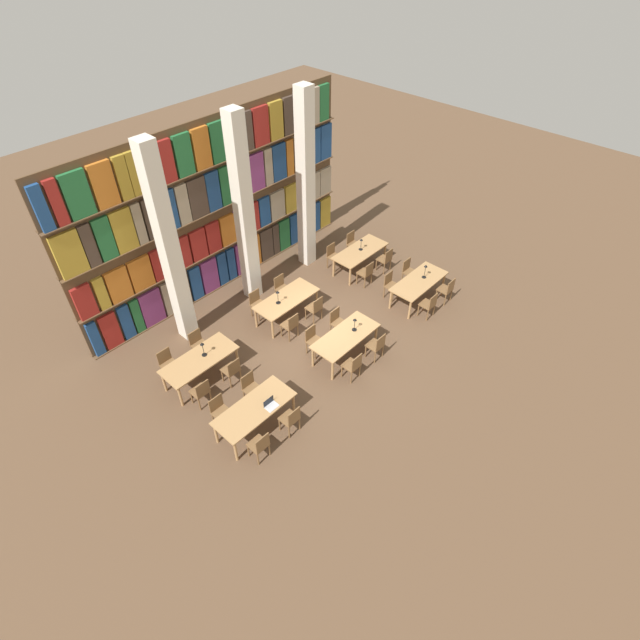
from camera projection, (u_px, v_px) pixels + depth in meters
ground_plane at (317, 335)px, 15.04m from camera, size 40.00×40.00×0.00m
bookshelf_bank at (220, 209)px, 15.32m from camera, size 10.15×0.35×5.50m
pillar_left at (169, 251)px, 13.09m from camera, size 0.44×0.44×6.00m
pillar_center at (244, 214)px, 14.50m from camera, size 0.44×0.44×6.00m
pillar_right at (306, 184)px, 15.90m from camera, size 0.44×0.44×6.00m
reading_table_0 at (255, 410)px, 12.11m from camera, size 2.07×0.90×0.76m
chair_0 at (260, 445)px, 11.58m from camera, size 0.42×0.40×0.90m
chair_1 at (220, 411)px, 12.32m from camera, size 0.42×0.40×0.90m
chair_2 at (291, 419)px, 12.14m from camera, size 0.42×0.40×0.90m
chair_3 at (251, 387)px, 12.88m from camera, size 0.42×0.40×0.90m
laptop at (271, 405)px, 12.07m from camera, size 0.32×0.22×0.21m
reading_table_1 at (345, 338)px, 13.99m from camera, size 2.07×0.90×0.76m
chair_4 at (353, 365)px, 13.45m from camera, size 0.42×0.40×0.90m
chair_5 at (314, 340)px, 14.19m from camera, size 0.42×0.40×0.90m
chair_6 at (377, 345)px, 14.02m from camera, size 0.42×0.40×0.90m
chair_7 at (338, 322)px, 14.76m from camera, size 0.42×0.40×0.90m
desk_lamp_0 at (355, 322)px, 13.91m from camera, size 0.14×0.14×0.44m
reading_table_2 at (419, 283)px, 15.85m from camera, size 2.07×0.90×0.76m
chair_8 at (429, 304)px, 15.35m from camera, size 0.42×0.40×0.90m
chair_9 at (391, 284)px, 16.09m from camera, size 0.42×0.40×0.90m
chair_10 at (447, 289)px, 15.90m from camera, size 0.42×0.40×0.90m
chair_11 at (409, 271)px, 16.63m from camera, size 0.42×0.40×0.90m
desk_lamp_1 at (425, 269)px, 15.71m from camera, size 0.14×0.14×0.49m
reading_table_3 at (200, 361)px, 13.32m from camera, size 2.07×0.90×0.76m
chair_12 at (201, 392)px, 12.77m from camera, size 0.42×0.40×0.90m
chair_13 at (168, 363)px, 13.51m from camera, size 0.42×0.40×0.90m
chair_14 at (232, 370)px, 13.33m from camera, size 0.42×0.40×0.90m
chair_15 at (199, 344)px, 14.07m from camera, size 0.42×0.40×0.90m
desk_lamp_2 at (203, 347)px, 13.16m from camera, size 0.14×0.14×0.47m
reading_table_4 at (287, 300)px, 15.20m from camera, size 2.07×0.90×0.76m
chair_16 at (291, 325)px, 14.66m from camera, size 0.42×0.40×0.90m
chair_17 at (257, 303)px, 15.39m from camera, size 0.42×0.40×0.90m
chair_18 at (315, 308)px, 15.23m from camera, size 0.42×0.40×0.90m
chair_19 at (282, 288)px, 15.97m from camera, size 0.42×0.40×0.90m
desk_lamp_3 at (278, 295)px, 14.77m from camera, size 0.14×0.14×0.47m
reading_table_5 at (360, 252)px, 17.11m from camera, size 2.07×0.90×0.76m
chair_20 at (366, 273)px, 16.56m from camera, size 0.42×0.40×0.90m
chair_21 at (333, 255)px, 17.30m from camera, size 0.42×0.40×0.90m
chair_22 at (385, 259)px, 17.14m from camera, size 0.42×0.40×0.90m
chair_23 at (353, 243)px, 17.88m from camera, size 0.42×0.40×0.90m
desk_lamp_4 at (361, 242)px, 16.90m from camera, size 0.14×0.14×0.44m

